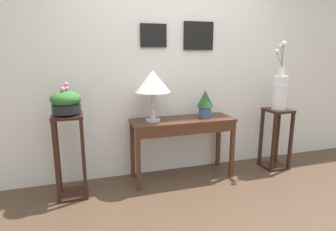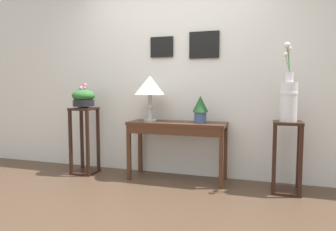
{
  "view_description": "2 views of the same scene",
  "coord_description": "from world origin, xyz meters",
  "views": [
    {
      "loc": [
        -1.04,
        -1.85,
        1.51
      ],
      "look_at": [
        -0.06,
        1.27,
        0.76
      ],
      "focal_mm": 30.34,
      "sensor_mm": 36.0,
      "label": 1
    },
    {
      "loc": [
        1.13,
        -2.4,
        1.14
      ],
      "look_at": [
        -0.03,
        1.19,
        0.8
      ],
      "focal_mm": 32.57,
      "sensor_mm": 36.0,
      "label": 2
    }
  ],
  "objects": [
    {
      "name": "flower_vase_tall_right",
      "position": [
        1.36,
        1.1,
        1.05
      ],
      "size": [
        0.19,
        0.19,
        0.84
      ],
      "color": "silver",
      "rests_on": "pedestal_stand_right"
    },
    {
      "name": "back_wall_with_art",
      "position": [
        0.0,
        1.48,
        1.4
      ],
      "size": [
        9.0,
        0.13,
        2.8
      ],
      "color": "silver",
      "rests_on": "ground"
    },
    {
      "name": "table_lamp",
      "position": [
        -0.27,
        1.18,
        1.16
      ],
      "size": [
        0.4,
        0.4,
        0.57
      ],
      "color": "#B7B7BC",
      "rests_on": "console_table"
    },
    {
      "name": "pedestal_stand_left",
      "position": [
        -1.17,
        1.09,
        0.44
      ],
      "size": [
        0.3,
        0.3,
        0.88
      ],
      "color": "black",
      "rests_on": "ground"
    },
    {
      "name": "planter_bowl_wide_left",
      "position": [
        -1.17,
        1.09,
        1.01
      ],
      "size": [
        0.3,
        0.3,
        0.32
      ],
      "color": "black",
      "rests_on": "pedestal_stand_left"
    },
    {
      "name": "potted_plant_on_console",
      "position": [
        0.38,
        1.19,
        0.91
      ],
      "size": [
        0.19,
        0.19,
        0.33
      ],
      "color": "#3D5684",
      "rests_on": "console_table"
    },
    {
      "name": "console_table",
      "position": [
        0.09,
        1.15,
        0.63
      ],
      "size": [
        1.21,
        0.42,
        0.73
      ],
      "color": "#472819",
      "rests_on": "ground"
    },
    {
      "name": "pedestal_stand_right",
      "position": [
        1.36,
        1.1,
        0.39
      ],
      "size": [
        0.3,
        0.3,
        0.78
      ],
      "color": "black",
      "rests_on": "ground"
    }
  ]
}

